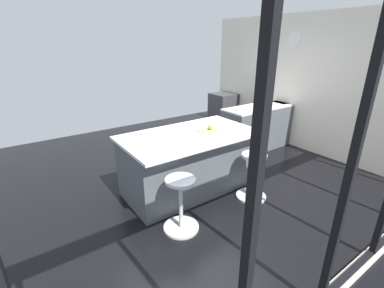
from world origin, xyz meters
name	(u,v)px	position (x,y,z in m)	size (l,w,h in m)	color
ground_plane	(196,178)	(0.00, 0.00, 0.00)	(7.06, 7.06, 0.00)	black
interior_partition_left	(303,84)	(-2.72, 0.00, 1.35)	(0.15, 5.03, 2.69)	silver
sink_cabinet	(272,124)	(-2.37, -0.39, 0.46)	(2.55, 0.60, 1.19)	#4C5156
oven_range	(223,110)	(-2.37, -2.01, 0.44)	(0.60, 0.61, 0.88)	#38383D
kitchen_island	(188,162)	(0.29, 0.20, 0.46)	(1.97, 1.13, 0.92)	#4C5156
stool_by_window	(253,177)	(-0.33, 0.94, 0.33)	(0.44, 0.44, 0.69)	#B7B7BC
stool_middle	(181,206)	(0.91, 0.94, 0.33)	(0.44, 0.44, 0.69)	#B7B7BC
cutting_board	(210,130)	(-0.05, 0.28, 0.93)	(0.36, 0.24, 0.02)	tan
apple_green	(210,127)	(-0.03, 0.30, 0.98)	(0.08, 0.08, 0.08)	#609E2D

